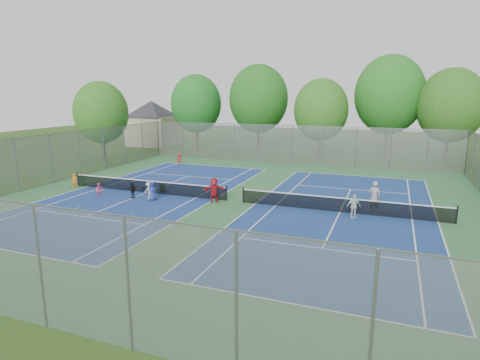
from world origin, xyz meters
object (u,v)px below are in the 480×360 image
Objects in this scene: net_right at (340,205)px; ball_hopper at (163,188)px; net_left at (147,187)px; instructor at (374,197)px; ball_crate at (145,188)px.

ball_hopper is (-13.09, 0.72, -0.16)m from net_right.
net_left is 1.00× the size of net_right.
instructor is (15.01, 0.10, 0.68)m from ball_hopper.
ball_hopper is at bearing 176.83° from net_right.
net_left is 14.00m from net_right.
instructor is at bearing 0.57° from ball_crate.
net_left is 0.94m from ball_crate.
net_left is at bearing -141.45° from ball_hopper.
net_left is at bearing 180.00° from net_right.
net_right is at bearing 0.00° from net_left.
net_right is 13.11m from ball_hopper.
net_right is 36.10× the size of ball_crate.
instructor reaches higher than ball_hopper.
ball_crate is (-14.59, 0.66, -0.30)m from net_right.
net_left is at bearing -48.49° from ball_crate.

